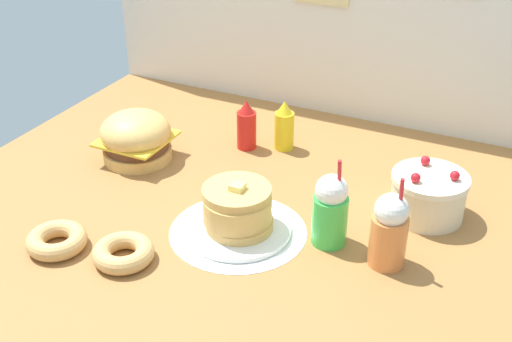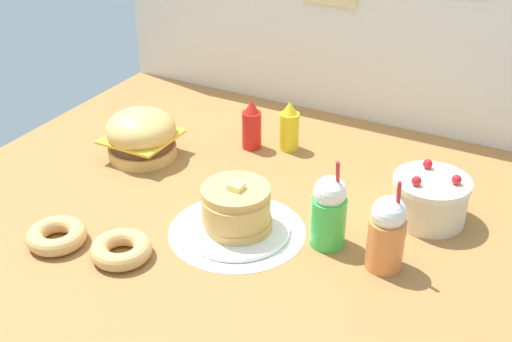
{
  "view_description": "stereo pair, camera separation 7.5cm",
  "coord_description": "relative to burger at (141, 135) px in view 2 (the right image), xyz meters",
  "views": [
    {
      "loc": [
        0.91,
        -1.66,
        1.26
      ],
      "look_at": [
        0.09,
        0.04,
        0.18
      ],
      "focal_mm": 46.93,
      "sensor_mm": 36.0,
      "label": 1
    },
    {
      "loc": [
        0.98,
        -1.62,
        1.26
      ],
      "look_at": [
        0.09,
        0.04,
        0.18
      ],
      "focal_mm": 46.93,
      "sensor_mm": 36.0,
      "label": 2
    }
  ],
  "objects": [
    {
      "name": "donut_pink_glaze",
      "position": [
        0.11,
        -0.6,
        -0.06
      ],
      "size": [
        0.19,
        0.19,
        0.06
      ],
      "color": "tan",
      "rests_on": "ground_plane"
    },
    {
      "name": "mustard_bottle",
      "position": [
        0.48,
        0.33,
        0.0
      ],
      "size": [
        0.08,
        0.08,
        0.2
      ],
      "color": "yellow",
      "rests_on": "ground_plane"
    },
    {
      "name": "orange_float_cup",
      "position": [
        1.06,
        -0.22,
        0.03
      ],
      "size": [
        0.11,
        0.11,
        0.31
      ],
      "color": "orange",
      "rests_on": "ground_plane"
    },
    {
      "name": "back_wall",
      "position": [
        0.5,
        0.74,
        0.37
      ],
      "size": [
        2.1,
        0.04,
        0.92
      ],
      "color": "silver",
      "rests_on": "ground_plane"
    },
    {
      "name": "doily_mat",
      "position": [
        0.58,
        -0.27,
        -0.09
      ],
      "size": [
        0.45,
        0.45,
        0.0
      ],
      "primitive_type": "cylinder",
      "color": "white",
      "rests_on": "ground_plane"
    },
    {
      "name": "pancake_stack",
      "position": [
        0.58,
        -0.27,
        -0.02
      ],
      "size": [
        0.35,
        0.35,
        0.18
      ],
      "color": "white",
      "rests_on": "doily_mat"
    },
    {
      "name": "ground_plane",
      "position": [
        0.5,
        -0.21,
        -0.1
      ],
      "size": [
        2.1,
        1.91,
        0.02
      ],
      "primitive_type": "cube",
      "color": "#9E6B38"
    },
    {
      "name": "ketchup_bottle",
      "position": [
        0.34,
        0.27,
        0.0
      ],
      "size": [
        0.08,
        0.08,
        0.2
      ],
      "color": "red",
      "rests_on": "ground_plane"
    },
    {
      "name": "burger",
      "position": [
        0.0,
        0.0,
        0.0
      ],
      "size": [
        0.27,
        0.27,
        0.2
      ],
      "color": "#DBA859",
      "rests_on": "ground_plane"
    },
    {
      "name": "cream_soda_cup",
      "position": [
        0.86,
        -0.2,
        0.03
      ],
      "size": [
        0.11,
        0.11,
        0.31
      ],
      "color": "green",
      "rests_on": "ground_plane"
    },
    {
      "name": "layer_cake",
      "position": [
        1.11,
        0.09,
        -0.01
      ],
      "size": [
        0.26,
        0.26,
        0.19
      ],
      "color": "beige",
      "rests_on": "ground_plane"
    },
    {
      "name": "donut_chocolate",
      "position": [
        0.33,
        -0.56,
        -0.06
      ],
      "size": [
        0.19,
        0.19,
        0.06
      ],
      "color": "tan",
      "rests_on": "ground_plane"
    }
  ]
}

